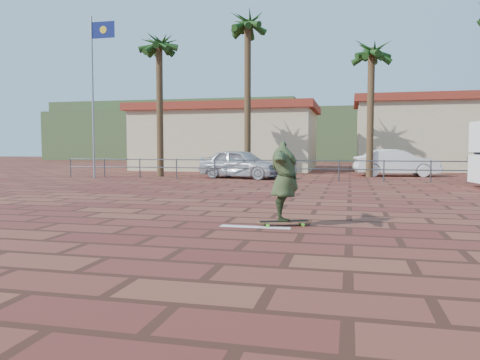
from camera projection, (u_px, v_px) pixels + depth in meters
name	position (u px, v px, depth m)	size (l,w,h in m)	color
ground	(235.00, 217.00, 10.51)	(120.00, 120.00, 0.00)	brown
paint_stripe	(255.00, 227.00, 9.18)	(1.40, 0.22, 0.01)	white
guardrail	(296.00, 166.00, 22.11)	(24.06, 0.06, 1.00)	#47494F
flagpole	(95.00, 85.00, 23.13)	(1.30, 0.10, 8.00)	gray
palm_far_left	(159.00, 48.00, 24.86)	(2.40, 2.40, 8.25)	brown
palm_left	(248.00, 29.00, 25.21)	(2.40, 2.40, 9.45)	brown
palm_center	(372.00, 55.00, 24.31)	(2.40, 2.40, 7.75)	brown
building_west	(227.00, 137.00, 33.09)	(12.60, 7.60, 4.50)	beige
building_east	(433.00, 133.00, 31.80)	(10.60, 6.60, 5.00)	beige
hill_front	(330.00, 136.00, 58.85)	(70.00, 18.00, 6.00)	#384C28
hill_back	(182.00, 131.00, 69.64)	(35.00, 14.00, 8.00)	#384C28
longboard	(284.00, 222.00, 9.30)	(1.04, 0.59, 0.10)	olive
skateboarder	(284.00, 181.00, 9.25)	(1.96, 0.53, 1.59)	#344223
car_silver	(241.00, 164.00, 23.75)	(1.75, 4.35, 1.48)	#B0B2B8
car_white	(396.00, 163.00, 25.35)	(1.55, 4.43, 1.46)	white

